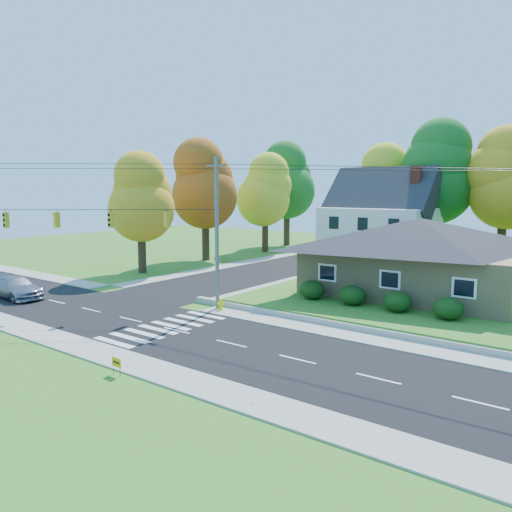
{
  "coord_description": "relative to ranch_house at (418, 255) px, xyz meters",
  "views": [
    {
      "loc": [
        19.92,
        -19.08,
        7.89
      ],
      "look_at": [
        -0.42,
        8.0,
        3.36
      ],
      "focal_mm": 35.0,
      "sensor_mm": 36.0,
      "label": 1
    }
  ],
  "objects": [
    {
      "name": "lawn",
      "position": [
        5.0,
        5.0,
        -3.02
      ],
      "size": [
        30.0,
        30.0,
        0.5
      ],
      "primitive_type": "cube",
      "color": "#3D7923",
      "rests_on": "ground"
    },
    {
      "name": "colonial_house",
      "position": [
        -7.96,
        12.0,
        1.32
      ],
      "size": [
        10.4,
        8.4,
        9.6
      ],
      "color": "silver",
      "rests_on": "lawn"
    },
    {
      "name": "ranch_house",
      "position": [
        0.0,
        0.0,
        0.0
      ],
      "size": [
        14.6,
        10.6,
        5.4
      ],
      "color": "tan",
      "rests_on": "lawn"
    },
    {
      "name": "tree_west_3",
      "position": [
        -27.0,
        24.0,
        5.85
      ],
      "size": [
        7.84,
        7.84,
        14.6
      ],
      "color": "#3F2A19",
      "rests_on": "ground"
    },
    {
      "name": "tree_lot_0",
      "position": [
        -10.0,
        18.0,
        5.04
      ],
      "size": [
        6.72,
        6.72,
        12.51
      ],
      "color": "#3F2A19",
      "rests_on": "lawn"
    },
    {
      "name": "sidewalk_south",
      "position": [
        -8.0,
        -21.0,
        -3.23
      ],
      "size": [
        90.0,
        2.0,
        0.08
      ],
      "primitive_type": "cube",
      "color": "#9C9A90",
      "rests_on": "ground"
    },
    {
      "name": "yard_sign",
      "position": [
        -5.15,
        -22.28,
        -2.72
      ],
      "size": [
        0.62,
        0.07,
        0.77
      ],
      "color": "black",
      "rests_on": "ground"
    },
    {
      "name": "tree_west_2",
      "position": [
        -25.0,
        16.0,
        4.54
      ],
      "size": [
        6.72,
        6.72,
        12.51
      ],
      "color": "#3F2A19",
      "rests_on": "ground"
    },
    {
      "name": "road_cross",
      "position": [
        -16.0,
        10.0,
        -3.25
      ],
      "size": [
        8.0,
        44.0,
        0.02
      ],
      "primitive_type": "cube",
      "color": "black",
      "rests_on": "ground"
    },
    {
      "name": "white_car",
      "position": [
        -15.8,
        15.96,
        -2.57
      ],
      "size": [
        2.15,
        4.31,
        1.36
      ],
      "primitive_type": "imported",
      "rotation": [
        0.0,
        0.0,
        0.18
      ],
      "color": "beige",
      "rests_on": "road_cross"
    },
    {
      "name": "ground",
      "position": [
        -8.0,
        -16.0,
        -3.27
      ],
      "size": [
        120.0,
        120.0,
        0.0
      ],
      "primitive_type": "plane",
      "color": "#3D7923"
    },
    {
      "name": "tree_west_1",
      "position": [
        -26.0,
        6.0,
        5.2
      ],
      "size": [
        7.28,
        7.28,
        13.56
      ],
      "color": "#3F2A19",
      "rests_on": "ground"
    },
    {
      "name": "sidewalk_north",
      "position": [
        -8.0,
        -11.0,
        -3.23
      ],
      "size": [
        90.0,
        2.0,
        0.08
      ],
      "primitive_type": "cube",
      "color": "#9C9A90",
      "rests_on": "ground"
    },
    {
      "name": "road_main",
      "position": [
        -8.0,
        -16.0,
        -3.26
      ],
      "size": [
        90.0,
        8.0,
        0.02
      ],
      "primitive_type": "cube",
      "color": "black",
      "rests_on": "ground"
    },
    {
      "name": "fire_hydrant",
      "position": [
        -9.08,
        -10.96,
        -2.88
      ],
      "size": [
        0.47,
        0.36,
        0.81
      ],
      "color": "#ECE700",
      "rests_on": "ground"
    },
    {
      "name": "hedge_row",
      "position": [
        -0.5,
        -6.2,
        -2.13
      ],
      "size": [
        10.7,
        1.7,
        1.27
      ],
      "color": "#163A10",
      "rests_on": "lawn"
    },
    {
      "name": "tree_lot_2",
      "position": [
        2.0,
        18.0,
        5.7
      ],
      "size": [
        7.28,
        7.28,
        13.56
      ],
      "color": "#3F2A19",
      "rests_on": "lawn"
    },
    {
      "name": "silver_sedan",
      "position": [
        -23.63,
        -17.07,
        -2.47
      ],
      "size": [
        5.38,
        2.27,
        1.55
      ],
      "primitive_type": "imported",
      "rotation": [
        0.0,
        0.0,
        1.55
      ],
      "color": "#92909A",
      "rests_on": "road_main"
    },
    {
      "name": "tree_west_0",
      "position": [
        -25.0,
        -4.0,
        3.89
      ],
      "size": [
        6.16,
        6.16,
        11.47
      ],
      "color": "#3F2A19",
      "rests_on": "ground"
    },
    {
      "name": "tree_lot_1",
      "position": [
        -4.0,
        17.0,
        6.35
      ],
      "size": [
        7.84,
        7.84,
        14.6
      ],
      "color": "#3F2A19",
      "rests_on": "lawn"
    },
    {
      "name": "traffic_infrastructure",
      "position": [
        -8.15,
        -14.65,
        1.88
      ],
      "size": [
        38.1,
        10.66,
        10.0
      ],
      "color": "#666059",
      "rests_on": "ground"
    }
  ]
}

